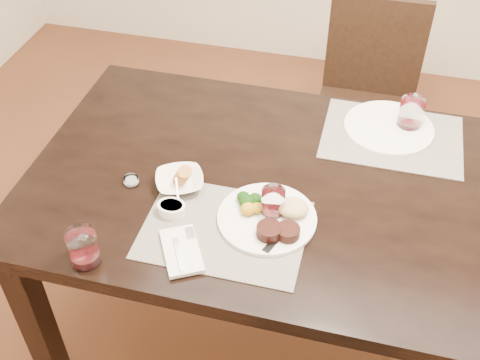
% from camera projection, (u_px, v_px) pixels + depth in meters
% --- Properties ---
extents(ground_plane, '(4.50, 4.50, 0.00)m').
position_uv_depth(ground_plane, '(326.00, 334.00, 2.32)').
color(ground_plane, '#4E2A19').
rests_on(ground_plane, ground).
extents(dining_table, '(2.00, 1.00, 0.75)m').
position_uv_depth(dining_table, '(346.00, 213.00, 1.87)').
color(dining_table, black).
rests_on(dining_table, ground).
extents(chair_far, '(0.42, 0.42, 0.90)m').
position_uv_depth(chair_far, '(368.00, 93.00, 2.65)').
color(chair_far, black).
rests_on(chair_far, ground).
extents(placemat_near, '(0.46, 0.34, 0.00)m').
position_uv_depth(placemat_near, '(225.00, 230.00, 1.71)').
color(placemat_near, slate).
rests_on(placemat_near, dining_table).
extents(placemat_far, '(0.46, 0.34, 0.00)m').
position_uv_depth(placemat_far, '(392.00, 137.00, 2.02)').
color(placemat_far, slate).
rests_on(placemat_far, dining_table).
extents(dinner_plate, '(0.29, 0.29, 0.05)m').
position_uv_depth(dinner_plate, '(271.00, 217.00, 1.72)').
color(dinner_plate, white).
rests_on(dinner_plate, placemat_near).
extents(napkin_fork, '(0.17, 0.20, 0.02)m').
position_uv_depth(napkin_fork, '(182.00, 251.00, 1.64)').
color(napkin_fork, silver).
rests_on(napkin_fork, placemat_near).
extents(steak_knife, '(0.07, 0.25, 0.01)m').
position_uv_depth(steak_knife, '(278.00, 234.00, 1.68)').
color(steak_knife, white).
rests_on(steak_knife, placemat_near).
extents(cracker_bowl, '(0.19, 0.19, 0.06)m').
position_uv_depth(cracker_bowl, '(180.00, 181.00, 1.82)').
color(cracker_bowl, white).
rests_on(cracker_bowl, placemat_near).
extents(sauce_ramekin, '(0.08, 0.13, 0.07)m').
position_uv_depth(sauce_ramekin, '(172.00, 208.00, 1.74)').
color(sauce_ramekin, white).
rests_on(sauce_ramekin, placemat_near).
extents(wine_glass_near, '(0.07, 0.07, 0.09)m').
position_uv_depth(wine_glass_near, '(273.00, 204.00, 1.72)').
color(wine_glass_near, white).
rests_on(wine_glass_near, placemat_near).
extents(far_plate, '(0.30, 0.30, 0.01)m').
position_uv_depth(far_plate, '(389.00, 128.00, 2.04)').
color(far_plate, white).
rests_on(far_plate, placemat_far).
extents(wine_glass_far, '(0.08, 0.08, 0.11)m').
position_uv_depth(wine_glass_far, '(411.00, 115.00, 2.02)').
color(wine_glass_far, white).
rests_on(wine_glass_far, placemat_far).
extents(wine_glass_side, '(0.08, 0.08, 0.11)m').
position_uv_depth(wine_glass_side, '(84.00, 249.00, 1.59)').
color(wine_glass_side, white).
rests_on(wine_glass_side, dining_table).
extents(salt_cellar, '(0.05, 0.05, 0.02)m').
position_uv_depth(salt_cellar, '(131.00, 181.00, 1.85)').
color(salt_cellar, white).
rests_on(salt_cellar, dining_table).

